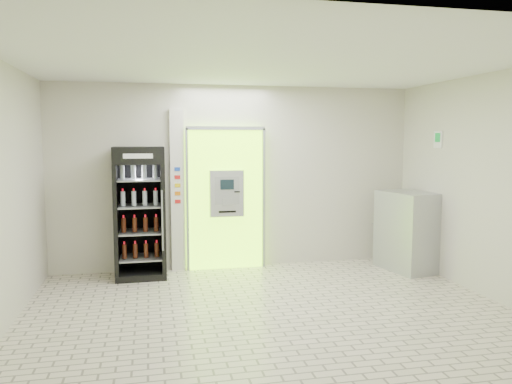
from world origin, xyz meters
name	(u,v)px	position (x,y,z in m)	size (l,w,h in m)	color
ground	(273,317)	(0.00, 0.00, 0.00)	(6.00, 6.00, 0.00)	beige
room_shell	(273,163)	(0.00, 0.00, 1.84)	(6.00, 6.00, 6.00)	beige
atm_assembly	(226,198)	(-0.20, 2.41, 1.17)	(1.30, 0.24, 2.33)	#98FE15
pillar	(177,191)	(-0.98, 2.45, 1.30)	(0.22, 0.11, 2.60)	silver
beverage_cooler	(140,215)	(-1.57, 2.16, 0.97)	(0.76, 0.72, 2.01)	black
steel_cabinet	(408,231)	(2.67, 1.67, 0.64)	(0.83, 1.07, 1.28)	#A5A7AC
exit_sign	(438,139)	(2.99, 1.40, 2.12)	(0.02, 0.22, 0.26)	white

